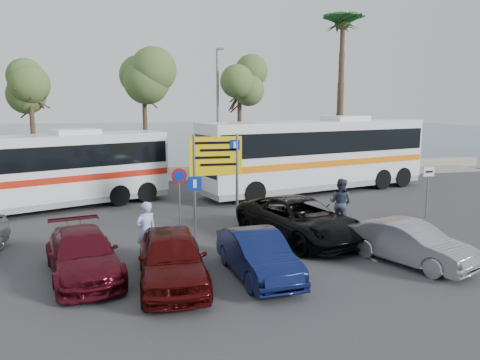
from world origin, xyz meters
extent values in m
plane|color=#353538|center=(0.00, 0.00, 0.00)|extent=(120.00, 120.00, 0.00)
cube|color=gray|center=(0.00, 14.00, 0.07)|extent=(44.00, 2.40, 0.15)
cube|color=#A39782|center=(0.00, 16.00, 0.30)|extent=(48.00, 0.80, 0.60)
plane|color=#3A525D|center=(0.00, 60.00, 0.01)|extent=(140.00, 140.00, 0.00)
cylinder|color=#382619|center=(-8.00, 14.00, 2.67)|extent=(0.28, 0.28, 5.04)
cylinder|color=#382619|center=(-1.50, 14.00, 2.95)|extent=(0.28, 0.28, 5.60)
cylinder|color=#382619|center=(4.50, 14.00, 2.74)|extent=(0.28, 0.28, 5.18)
cylinder|color=#382619|center=(11.50, 14.00, 5.15)|extent=(0.48, 0.48, 10.00)
cylinder|color=slate|center=(3.00, 13.60, 4.15)|extent=(0.16, 0.16, 8.00)
cylinder|color=slate|center=(3.00, 13.15, 8.10)|extent=(0.12, 0.90, 0.12)
cube|color=slate|center=(3.00, 12.65, 8.05)|extent=(0.45, 0.25, 0.12)
cylinder|color=slate|center=(0.10, 3.20, 1.80)|extent=(0.12, 0.12, 3.60)
cylinder|color=slate|center=(1.90, 3.20, 1.80)|extent=(0.12, 0.12, 3.60)
cube|color=yellow|center=(1.00, 3.20, 2.70)|extent=(2.20, 0.06, 1.60)
cube|color=#0C2699|center=(1.80, 3.16, 3.15)|extent=(0.42, 0.01, 0.42)
cylinder|color=slate|center=(-0.60, 2.40, 1.10)|extent=(0.07, 0.07, 2.20)
cylinder|color=#B20C0C|center=(-0.60, 2.37, 2.05)|extent=(0.60, 0.03, 0.60)
cylinder|color=slate|center=(-0.20, 0.80, 1.10)|extent=(0.07, 0.07, 2.20)
cube|color=#0C2699|center=(-0.20, 0.78, 2.00)|extent=(0.50, 0.03, 0.50)
cylinder|color=slate|center=(9.80, 1.50, 1.10)|extent=(0.07, 0.07, 2.20)
cube|color=white|center=(9.80, 1.48, 2.00)|extent=(0.50, 0.03, 0.40)
cube|color=white|center=(-6.50, 6.66, 1.98)|extent=(11.77, 6.96, 2.89)
cube|color=black|center=(-6.50, 6.66, 2.50)|extent=(11.57, 6.90, 1.03)
cube|color=red|center=(-6.50, 6.66, 1.52)|extent=(11.68, 6.94, 0.29)
cube|color=gray|center=(-6.50, 6.66, 0.54)|extent=(11.66, 6.89, 0.54)
cube|color=white|center=(-6.50, 6.66, 3.54)|extent=(2.42, 2.22, 0.23)
cube|color=white|center=(7.50, 8.32, 2.25)|extent=(13.59, 6.26, 3.27)
cube|color=black|center=(7.50, 8.32, 2.83)|extent=(13.35, 6.23, 1.17)
cube|color=orange|center=(7.50, 8.32, 1.72)|extent=(13.47, 6.25, 0.33)
cube|color=gray|center=(7.50, 8.32, 0.61)|extent=(13.46, 6.20, 0.61)
cube|color=white|center=(7.50, 8.32, 4.02)|extent=(2.61, 2.30, 0.27)
imported|color=#0E1845|center=(0.99, -3.50, 0.64)|extent=(1.73, 4.02, 1.29)
imported|color=#530D1A|center=(-3.81, -2.36, 0.65)|extent=(2.74, 4.75, 1.29)
imported|color=#440A09|center=(-1.41, -3.50, 0.74)|extent=(1.84, 4.40, 1.49)
imported|color=black|center=(3.39, -0.34, 0.75)|extent=(3.98, 5.89, 1.50)
imported|color=gray|center=(5.79, -3.50, 0.64)|extent=(2.88, 4.12, 1.29)
imported|color=#9AB0E1|center=(-2.01, -1.30, 0.93)|extent=(0.81, 0.71, 1.86)
imported|color=#2E3546|center=(5.59, 1.00, 0.97)|extent=(1.17, 1.19, 1.94)
camera|label=1|loc=(-2.35, -15.67, 4.85)|focal=35.00mm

